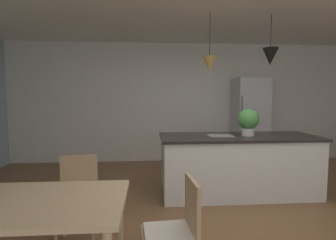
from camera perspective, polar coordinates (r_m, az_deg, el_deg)
name	(u,v)px	position (r m, az deg, el deg)	size (l,w,h in m)	color
ground_plane	(229,227)	(3.42, 12.96, -21.26)	(10.00, 8.40, 0.04)	brown
wall_back_kitchen	(188,103)	(6.26, 4.32, 3.69)	(10.00, 0.12, 2.70)	white
chair_far_right	(78,196)	(2.98, -18.72, -15.15)	(0.43, 0.43, 0.87)	tan
chair_kitchen_end	(175,232)	(2.18, 1.56, -22.71)	(0.43, 0.43, 0.87)	tan
kitchen_island	(238,164)	(4.26, 14.62, -9.10)	(2.35, 0.92, 0.91)	silver
refrigerator	(250,121)	(6.24, 17.03, -0.23)	(0.69, 0.67, 1.89)	silver
pendant_over_island_main	(209,63)	(4.04, 8.81, 11.86)	(0.22, 0.22, 0.83)	black
pendant_over_island_aux	(270,56)	(4.35, 20.96, 12.54)	(0.23, 0.23, 0.74)	black
potted_plant_on_island	(248,121)	(4.21, 16.73, -0.16)	(0.32, 0.32, 0.41)	beige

